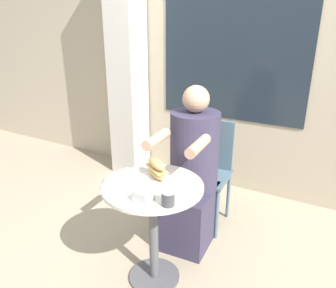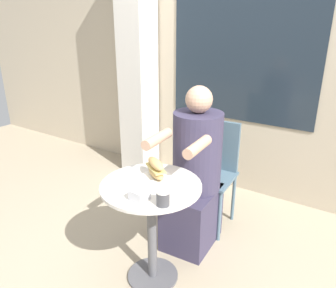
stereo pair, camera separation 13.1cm
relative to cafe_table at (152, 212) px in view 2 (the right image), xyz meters
name	(u,v)px [view 2 (the right image)]	position (x,y,z in m)	size (l,w,h in m)	color
ground_plane	(153,276)	(0.00, 0.00, -0.51)	(8.00, 8.00, 0.00)	tan
storefront_wall	(251,47)	(0.00, 1.55, 0.90)	(8.00, 0.09, 2.80)	#B7A88E
lattice_pillar	(138,64)	(-1.13, 1.33, 0.69)	(0.31, 0.31, 2.40)	beige
cafe_table	(152,212)	(0.00, 0.00, 0.00)	(0.62, 0.62, 0.70)	beige
diner_chair	(214,164)	(0.02, 0.85, 0.01)	(0.41, 0.41, 0.87)	slate
seated_diner	(194,180)	(0.03, 0.50, 0.02)	(0.39, 0.65, 1.22)	#38334C
sandwich_on_plate	(156,170)	(-0.03, 0.09, 0.25)	(0.20, 0.20, 0.12)	white
drink_cup	(163,198)	(0.19, -0.16, 0.24)	(0.08, 0.08, 0.09)	#424247
napkin_box	(140,195)	(0.05, -0.18, 0.23)	(0.10, 0.10, 0.06)	silver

